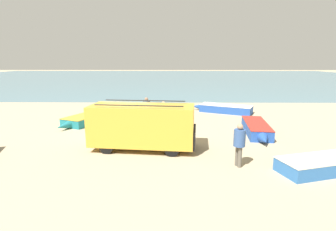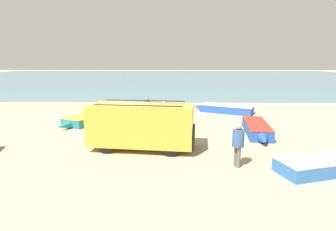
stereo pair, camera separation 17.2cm
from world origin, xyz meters
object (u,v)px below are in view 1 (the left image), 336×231
Objects in this scene: fishing_rowboat_2 at (323,164)px; fishing_rowboat_1 at (224,109)px; fishing_rowboat_3 at (90,118)px; fisherman_2 at (147,108)px; fishing_rowboat_0 at (159,109)px; fisherman_0 at (239,141)px; fisherman_1 at (163,111)px; parked_van at (143,125)px; fishing_rowboat_5 at (257,129)px.

fishing_rowboat_1 is at bearing 81.19° from fishing_rowboat_2.
fisherman_2 is at bearing 106.62° from fishing_rowboat_3.
fishing_rowboat_0 is 0.94× the size of fishing_rowboat_2.
fisherman_0 reaches higher than fisherman_1.
fishing_rowboat_3 is at bearing 152.21° from fishing_rowboat_0.
fishing_rowboat_1 is at bearing 60.46° from fisherman_0.
fisherman_2 is (-0.29, 5.23, -0.12)m from parked_van.
fishing_rowboat_2 is at bearing 123.41° from fishing_rowboat_1.
fisherman_0 is at bearing -135.02° from fishing_rowboat_0.
fishing_rowboat_5 reaches higher than fishing_rowboat_0.
parked_van is 1.04× the size of fishing_rowboat_1.
fishing_rowboat_1 is at bearing 165.05° from fisherman_2.
fishing_rowboat_1 is at bearing 132.77° from fishing_rowboat_3.
fisherman_1 is 1.35m from fisherman_2.
parked_van reaches higher than fisherman_1.
fishing_rowboat_5 reaches higher than fishing_rowboat_2.
fishing_rowboat_0 is 0.73× the size of fishing_rowboat_3.
fishing_rowboat_1 is 1.22× the size of fishing_rowboat_2.
fishing_rowboat_0 is at bearing -148.00° from fisherman_2.
fishing_rowboat_0 is at bearing -128.32° from fishing_rowboat_5.
fisherman_1 is at bearing 100.80° from fisherman_2.
parked_van is 5.24m from fisherman_2.
fishing_rowboat_5 is 5.42m from fisherman_0.
fishing_rowboat_3 is 5.36m from fisherman_1.
fishing_rowboat_2 is 0.77× the size of fishing_rowboat_3.
fisherman_0 is 8.57m from fisherman_2.
fisherman_2 reaches higher than fisherman_1.
fisherman_0 reaches higher than fishing_rowboat_0.
fisherman_1 is at bearing 116.02° from fishing_rowboat_2.
fisherman_0 is (8.44, -7.83, 0.79)m from fishing_rowboat_3.
fishing_rowboat_1 is at bearing -61.78° from fishing_rowboat_0.
fishing_rowboat_3 is at bearing 115.92° from fisherman_0.
fishing_rowboat_5 is 7.21m from fisherman_2.
fishing_rowboat_1 is 0.94× the size of fishing_rowboat_3.
fisherman_1 is (-6.45, 7.11, 0.71)m from fishing_rowboat_2.
fishing_rowboat_5 is (0.64, -6.53, -0.00)m from fishing_rowboat_1.
fisherman_2 is at bearing -102.45° from fishing_rowboat_5.
parked_van is at bearing 144.46° from fishing_rowboat_2.
fishing_rowboat_5 is 2.68× the size of fisherman_0.
parked_van reaches higher than fisherman_2.
fishing_rowboat_5 is (6.42, 2.73, -0.89)m from parked_van.
fishing_rowboat_0 is at bearing 87.37° from fisherman_0.
fisherman_1 is at bearing 85.33° from parked_van.
fishing_rowboat_1 reaches higher than fishing_rowboat_5.
fisherman_2 is at bearing 99.77° from fisherman_0.
fishing_rowboat_2 is 2.27× the size of fisherman_2.
fisherman_2 is (-4.42, 7.35, 0.01)m from fisherman_0.
fisherman_2 is (-1.16, 0.69, 0.09)m from fisherman_1.
parked_van is at bearing 27.37° from fisherman_1.
fishing_rowboat_3 is at bearing 45.34° from fishing_rowboat_1.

